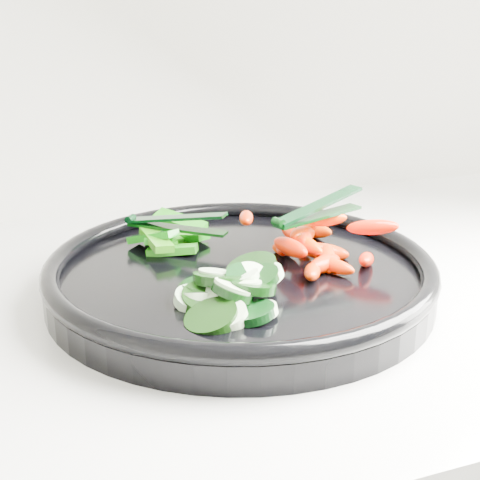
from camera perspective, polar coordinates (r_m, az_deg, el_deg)
name	(u,v)px	position (r m, az deg, el deg)	size (l,w,h in m)	color
veggie_tray	(240,274)	(0.65, 0.00, -2.89)	(0.38, 0.38, 0.04)	black
cucumber_pile	(227,291)	(0.58, -1.16, -4.37)	(0.12, 0.13, 0.04)	black
carrot_pile	(313,244)	(0.67, 6.26, -0.34)	(0.15, 0.15, 0.05)	#FF4100
pepper_pile	(169,238)	(0.71, -6.12, 0.18)	(0.09, 0.11, 0.04)	#21690A
tong_carrot	(317,211)	(0.66, 6.55, 2.46)	(0.11, 0.05, 0.02)	black
tong_pepper	(174,223)	(0.70, -5.69, 1.47)	(0.10, 0.08, 0.02)	black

